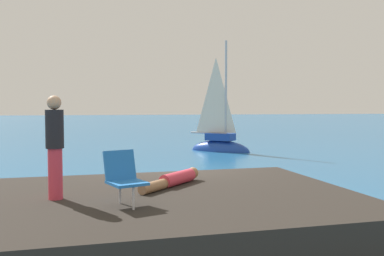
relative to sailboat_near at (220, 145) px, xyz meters
The scene contains 8 objects.
ground_plane 11.13m from the sailboat_near, 110.37° to the right, with size 160.00×160.00×0.00m, color #236093.
shore_ledge 14.67m from the sailboat_near, 108.11° to the right, with size 6.85×4.69×0.87m, color #2D2823.
boulder_seaward 12.89m from the sailboat_near, 119.52° to the right, with size 1.16×0.93×0.64m, color #312824.
boulder_inland 11.97m from the sailboat_near, 107.02° to the right, with size 1.41×1.13×0.78m, color #32281E.
sailboat_near is the anchor object (origin of this frame).
person_sunbather 13.84m from the sailboat_near, 107.09° to the right, with size 1.25×1.43×0.25m.
person_standing 15.32m from the sailboat_near, 113.31° to the right, with size 0.28×0.28×1.62m.
beach_chair 15.47m from the sailboat_near, 108.86° to the right, with size 0.67×0.73×0.80m.
Camera 1 is at (-1.24, -10.64, 2.37)m, focal length 41.07 mm.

